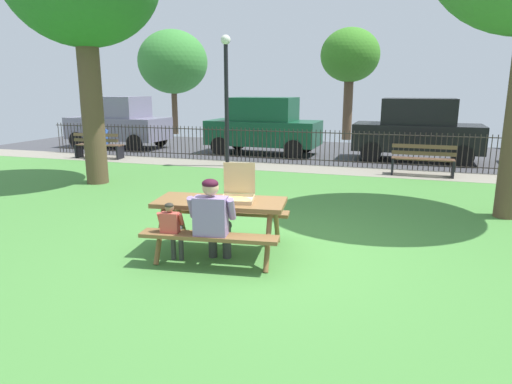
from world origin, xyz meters
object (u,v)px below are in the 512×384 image
object	(u,v)px
picnic_table_foreground	(220,212)
adult_at_table	(213,218)
person_on_park_bench	(99,139)
far_tree_midleft	(350,57)
park_bench_left	(99,146)
parked_car_center	(417,129)
lamp_post_walkway	(226,87)
pizza_slice_on_table	(206,201)
parked_car_left	(264,125)
far_tree_left	(173,62)
pizza_box_open	(238,193)
child_at_table	(172,227)
park_bench_center	(423,160)
parked_car_far_left	(118,122)

from	to	relation	value
picnic_table_foreground	adult_at_table	size ratio (longest dim) A/B	1.66
person_on_park_bench	far_tree_midleft	xyz separation A→B (m)	(7.20, 8.25, 2.99)
park_bench_left	parked_car_center	bearing A→B (deg)	14.85
adult_at_table	park_bench_left	bearing A→B (deg)	134.17
picnic_table_foreground	lamp_post_walkway	bearing A→B (deg)	110.43
pizza_slice_on_table	parked_car_left	world-z (taller)	parked_car_left
parked_car_center	far_tree_left	size ratio (longest dim) A/B	0.77
picnic_table_foreground	far_tree_left	size ratio (longest dim) A/B	0.39
far_tree_left	far_tree_midleft	xyz separation A→B (m)	(8.68, -0.00, 0.09)
pizza_slice_on_table	lamp_post_walkway	distance (m)	7.60
pizza_box_open	parked_car_left	size ratio (longest dim) A/B	0.14
picnic_table_foreground	parked_car_center	size ratio (longest dim) A/B	0.50
child_at_table	person_on_park_bench	xyz separation A→B (m)	(-6.74, 7.62, 0.14)
picnic_table_foreground	pizza_slice_on_table	xyz separation A→B (m)	(-0.14, -0.15, 0.18)
far_tree_left	far_tree_midleft	bearing A→B (deg)	-0.00
pizza_box_open	park_bench_left	distance (m)	10.17
far_tree_midleft	adult_at_table	bearing A→B (deg)	-89.72
picnic_table_foreground	adult_at_table	world-z (taller)	adult_at_table
parked_car_center	pizza_slice_on_table	bearing A→B (deg)	-106.98
park_bench_center	person_on_park_bench	xyz separation A→B (m)	(-10.14, 0.02, 0.24)
park_bench_center	far_tree_midleft	bearing A→B (deg)	109.58
park_bench_center	parked_car_center	xyz separation A→B (m)	(-0.10, 2.66, 0.59)
child_at_table	park_bench_center	distance (m)	8.33
pizza_slice_on_table	far_tree_midleft	size ratio (longest dim) A/B	0.06
parked_car_left	far_tree_left	bearing A→B (deg)	138.79
adult_at_table	parked_car_far_left	bearing A→B (deg)	129.25
lamp_post_walkway	parked_car_left	size ratio (longest dim) A/B	0.95
picnic_table_foreground	parked_car_left	size ratio (longest dim) A/B	0.50
pizza_slice_on_table	park_bench_center	xyz separation A→B (m)	(3.10, 7.16, -0.36)
pizza_box_open	far_tree_midleft	size ratio (longest dim) A/B	0.11
adult_at_table	parked_car_far_left	xyz separation A→B (m)	(-8.31, 10.17, 0.35)
pizza_box_open	adult_at_table	xyz separation A→B (m)	(-0.14, -0.58, -0.21)
pizza_box_open	parked_car_center	xyz separation A→B (m)	(2.62, 9.59, 0.15)
parked_car_center	pizza_box_open	bearing A→B (deg)	-105.30
adult_at_table	parked_car_far_left	size ratio (longest dim) A/B	0.30
pizza_slice_on_table	parked_car_far_left	world-z (taller)	parked_car_far_left
lamp_post_walkway	parked_car_far_left	bearing A→B (deg)	153.71
child_at_table	parked_car_left	world-z (taller)	parked_car_left
pizza_box_open	far_tree_left	xyz separation A→B (m)	(-8.89, 15.19, 2.69)
child_at_table	lamp_post_walkway	size ratio (longest dim) A/B	0.23
far_tree_midleft	parked_car_far_left	bearing A→B (deg)	-145.77
park_bench_left	parked_car_left	world-z (taller)	parked_car_left
far_tree_left	pizza_slice_on_table	bearing A→B (deg)	-61.11
person_on_park_bench	parked_car_far_left	xyz separation A→B (m)	(-1.03, 2.65, 0.35)
park_bench_left	parked_car_far_left	world-z (taller)	parked_car_far_left
picnic_table_foreground	adult_at_table	bearing A→B (deg)	-79.05
park_bench_left	far_tree_left	world-z (taller)	far_tree_left
picnic_table_foreground	parked_car_center	distance (m)	10.10
pizza_box_open	child_at_table	size ratio (longest dim) A/B	0.64
child_at_table	parked_car_far_left	bearing A→B (deg)	127.11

